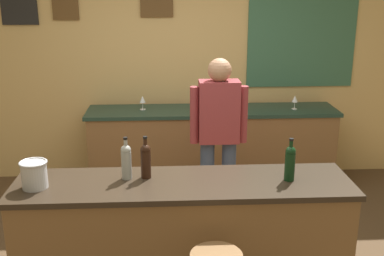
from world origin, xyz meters
The scene contains 11 objects.
back_wall centered at (0.05, 2.03, 1.42)m, with size 6.00×0.09×2.80m.
bar_counter centered at (0.00, -0.40, 0.46)m, with size 2.35×0.60×0.92m.
side_counter centered at (0.40, 1.65, 0.45)m, with size 2.78×0.56×0.90m.
bartender centered at (0.36, 0.65, 0.94)m, with size 0.52×0.21×1.62m.
wine_bottle_a centered at (-0.39, -0.32, 1.06)m, with size 0.07×0.07×0.31m.
wine_bottle_b centered at (-0.26, -0.31, 1.06)m, with size 0.07×0.07×0.31m.
wine_bottle_c centered at (0.74, -0.41, 1.06)m, with size 0.07×0.07×0.31m.
ice_bucket centered at (-1.00, -0.45, 1.02)m, with size 0.19×0.19×0.19m.
wine_glass_a centered at (-0.37, 1.68, 1.01)m, with size 0.07×0.07×0.16m.
wine_glass_b centered at (1.31, 1.61, 1.01)m, with size 0.07×0.07×0.16m.
coffee_mug centered at (0.27, 1.63, 0.95)m, with size 0.12×0.08×0.09m.
Camera 1 is at (-0.10, -3.43, 2.23)m, focal length 44.27 mm.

